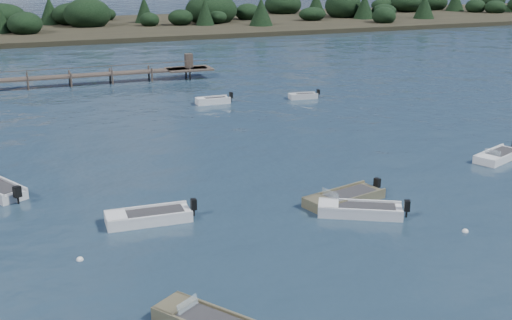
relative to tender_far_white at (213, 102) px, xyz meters
name	(u,v)px	position (x,y,z in m)	size (l,w,h in m)	color
ground	(134,64)	(-2.62, 25.53, -0.17)	(400.00, 400.00, 0.00)	#162534
tender_far_white	(213,102)	(0.00, 0.00, 0.00)	(3.49, 1.25, 1.20)	silver
dinghy_mid_grey	(149,219)	(-11.33, -25.36, -0.01)	(4.76, 1.81, 1.20)	silver
dinghy_mid_white_a	(344,200)	(-0.56, -26.58, -0.01)	(5.20, 2.97, 1.20)	brown
dinghy_mid_white_b	(498,157)	(13.01, -23.24, -0.02)	(4.48, 3.05, 1.11)	silver
tender_far_grey_b	(303,97)	(8.77, -1.00, -0.02)	(3.08, 1.36, 1.04)	#ABB0B3
dinghy_extra_b	(360,212)	(-0.63, -28.46, -0.01)	(4.66, 3.45, 1.20)	silver
buoy_b	(465,232)	(3.22, -32.27, -0.17)	(0.32, 0.32, 0.32)	silver
buoy_c	(80,260)	(-15.16, -28.62, -0.17)	(0.32, 0.32, 0.32)	silver
far_headland	(223,15)	(22.38, 65.53, 1.80)	(190.00, 40.00, 5.80)	black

